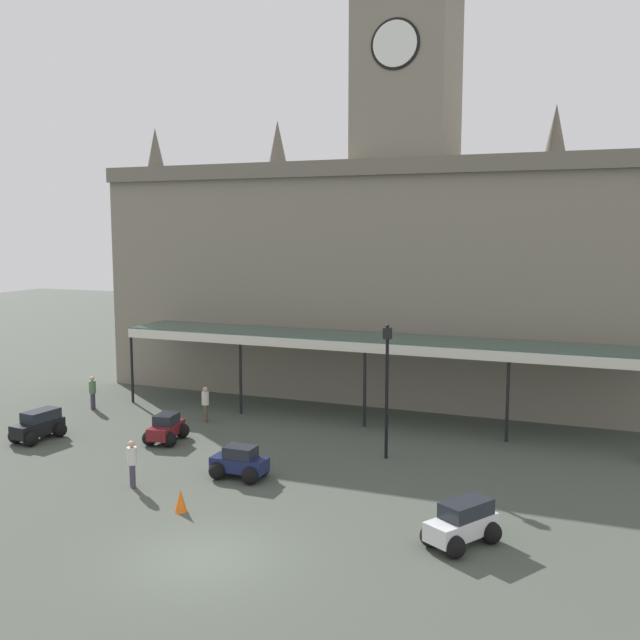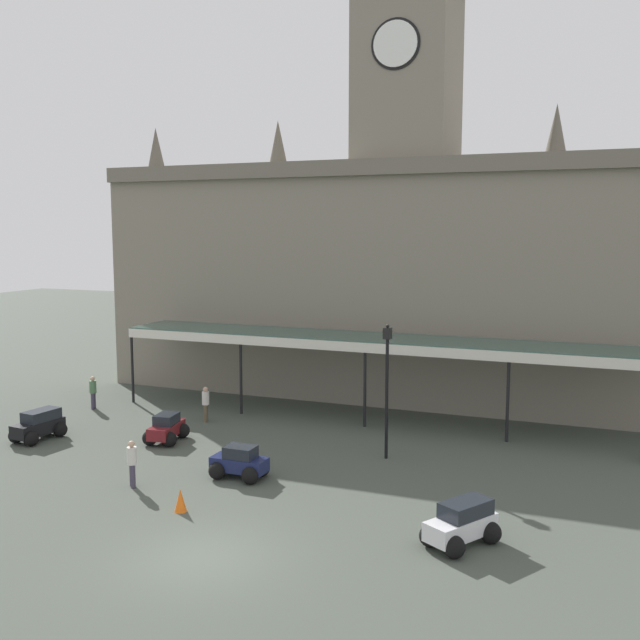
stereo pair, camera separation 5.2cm
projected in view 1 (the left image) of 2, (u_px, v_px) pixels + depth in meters
ground_plane at (203, 558)px, 19.91m from camera, size 140.00×140.00×0.00m
station_building at (405, 263)px, 38.50m from camera, size 33.05×6.58×22.28m
entrance_canopy at (373, 340)px, 33.84m from camera, size 25.61×3.26×3.98m
car_black_estate at (39, 427)px, 31.02m from camera, size 1.71×2.34×1.27m
car_maroon_sedan at (166, 430)px, 30.77m from camera, size 1.72×2.16×1.19m
car_white_estate at (462, 526)px, 20.70m from camera, size 2.21×2.43×1.27m
car_navy_sedan at (240, 464)px, 26.27m from camera, size 2.05×1.52×1.19m
pedestrian_near_entrance at (132, 462)px, 25.29m from camera, size 0.34×0.34×1.67m
pedestrian_beside_cars at (93, 391)px, 36.29m from camera, size 0.34×0.37×1.67m
pedestrian_crossing_forecourt at (205, 403)px, 33.89m from camera, size 0.34×0.37×1.67m
victorian_lamppost at (387, 377)px, 28.17m from camera, size 0.30×0.30×5.35m
traffic_cone at (181, 500)px, 23.14m from camera, size 0.40×0.40×0.74m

